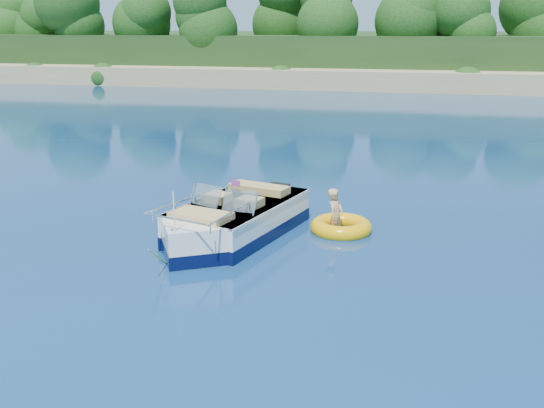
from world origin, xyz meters
name	(u,v)px	position (x,y,z in m)	size (l,w,h in m)	color
ground	(216,244)	(0.00, 0.00, 0.00)	(160.00, 160.00, 0.00)	#091C43
shoreline	(385,59)	(0.00, 63.77, 0.98)	(170.00, 59.00, 6.00)	#9A8459
treeline	(372,16)	(0.04, 41.01, 5.55)	(150.00, 7.12, 8.19)	black
motorboat	(231,224)	(0.22, 0.45, 0.35)	(2.83, 5.36, 1.82)	white
tow_tube	(341,227)	(2.64, 1.55, 0.10)	(1.96, 1.96, 0.39)	#F9AB07
boy	(335,232)	(2.52, 1.48, 0.00)	(0.52, 0.34, 1.43)	tan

